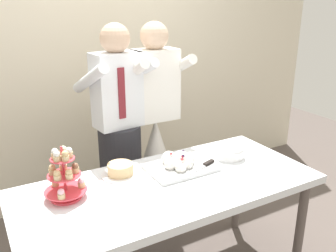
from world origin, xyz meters
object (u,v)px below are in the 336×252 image
round_cake (120,170)px  main_cake_tray (180,163)px  cupcake_stand (64,176)px  plate_stack (230,151)px  person_bride (156,158)px  person_groom (120,147)px  dessert_table (169,194)px

round_cake → main_cake_tray: bearing=-15.9°
cupcake_stand → plate_stack: (1.12, -0.01, -0.09)m
main_cake_tray → person_bride: person_bride is taller
main_cake_tray → person_bride: size_ratio=0.26×
cupcake_stand → person_bride: person_bride is taller
main_cake_tray → plate_stack: 0.40m
person_groom → person_bride: 0.35m
cupcake_stand → plate_stack: cupcake_stand is taller
cupcake_stand → round_cake: 0.39m
main_cake_tray → plate_stack: (0.40, -0.01, 0.00)m
plate_stack → round_cake: 0.77m
dessert_table → cupcake_stand: size_ratio=5.90×
person_groom → main_cake_tray: bearing=-73.7°
main_cake_tray → person_groom: (-0.17, 0.59, -0.07)m
cupcake_stand → round_cake: bearing=16.1°
cupcake_stand → dessert_table: bearing=-12.8°
plate_stack → person_groom: bearing=133.5°
cupcake_stand → main_cake_tray: cupcake_stand is taller
main_cake_tray → round_cake: main_cake_tray is taller
dessert_table → cupcake_stand: 0.63m
dessert_table → person_bride: 0.80m
round_cake → person_bride: (0.51, 0.50, -0.23)m
main_cake_tray → plate_stack: size_ratio=2.08×
dessert_table → person_groom: bearing=91.4°
dessert_table → person_bride: person_bride is taller
main_cake_tray → person_groom: 0.61m
round_cake → dessert_table: bearing=-48.1°
cupcake_stand → person_groom: person_groom is taller
round_cake → person_bride: person_bride is taller
dessert_table → person_bride: bearing=68.1°
dessert_table → round_cake: (-0.21, 0.24, 0.11)m
main_cake_tray → round_cake: (-0.37, 0.10, -0.01)m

